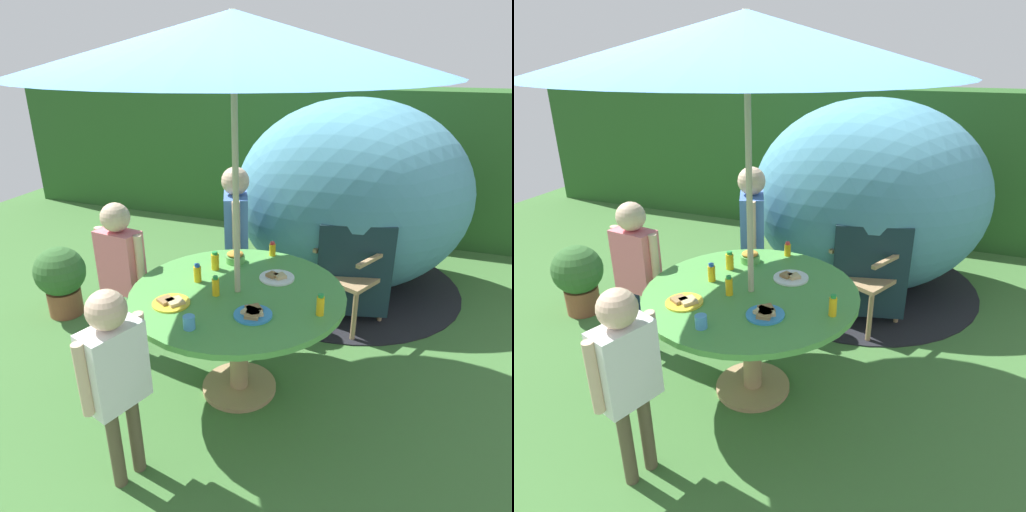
# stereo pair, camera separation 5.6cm
# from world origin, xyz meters

# --- Properties ---
(ground_plane) EXTENTS (10.00, 10.00, 0.02)m
(ground_plane) POSITION_xyz_m (0.00, 0.00, -0.01)
(ground_plane) COLOR #3D6B33
(hedge_backdrop) EXTENTS (9.00, 0.70, 1.72)m
(hedge_backdrop) POSITION_xyz_m (0.00, 3.44, 0.86)
(hedge_backdrop) COLOR #285623
(hedge_backdrop) RESTS_ON ground_plane
(garden_table) EXTENTS (1.33, 1.33, 0.75)m
(garden_table) POSITION_xyz_m (0.00, 0.00, 0.62)
(garden_table) COLOR tan
(garden_table) RESTS_ON ground_plane
(patio_umbrella) EXTENTS (2.22, 2.22, 2.29)m
(patio_umbrella) POSITION_xyz_m (0.00, 0.00, 2.14)
(patio_umbrella) COLOR #B7AD8C
(patio_umbrella) RESTS_ON ground_plane
(wooden_chair) EXTENTS (0.59, 0.59, 0.96)m
(wooden_chair) POSITION_xyz_m (0.57, 1.19, 0.53)
(wooden_chair) COLOR tan
(wooden_chair) RESTS_ON ground_plane
(dome_tent) EXTENTS (2.61, 2.61, 1.75)m
(dome_tent) POSITION_xyz_m (0.39, 1.81, 0.87)
(dome_tent) COLOR teal
(dome_tent) RESTS_ON ground_plane
(potted_plant) EXTENTS (0.42, 0.42, 0.62)m
(potted_plant) POSITION_xyz_m (-1.79, 0.41, 0.35)
(potted_plant) COLOR brown
(potted_plant) RESTS_ON ground_plane
(child_in_blue_shirt) EXTENTS (0.30, 0.41, 1.29)m
(child_in_blue_shirt) POSITION_xyz_m (-0.38, 0.92, 0.83)
(child_in_blue_shirt) COLOR navy
(child_in_blue_shirt) RESTS_ON ground_plane
(child_in_pink_shirt) EXTENTS (0.40, 0.20, 1.18)m
(child_in_pink_shirt) POSITION_xyz_m (-0.93, 0.11, 0.75)
(child_in_pink_shirt) COLOR navy
(child_in_pink_shirt) RESTS_ON ground_plane
(child_in_white_shirt) EXTENTS (0.25, 0.37, 1.13)m
(child_in_white_shirt) POSITION_xyz_m (-0.29, -0.86, 0.72)
(child_in_white_shirt) COLOR brown
(child_in_white_shirt) RESTS_ON ground_plane
(snack_bowl) EXTENTS (0.14, 0.14, 0.08)m
(snack_bowl) POSITION_xyz_m (-0.18, 0.40, 0.78)
(snack_bowl) COLOR #66B259
(snack_bowl) RESTS_ON garden_table
(plate_far_right) EXTENTS (0.22, 0.22, 0.03)m
(plate_far_right) POSITION_xyz_m (0.19, -0.24, 0.76)
(plate_far_right) COLOR #338CD8
(plate_far_right) RESTS_ON garden_table
(plate_near_right) EXTENTS (0.23, 0.23, 0.03)m
(plate_near_right) POSITION_xyz_m (0.18, 0.25, 0.76)
(plate_near_right) COLOR white
(plate_near_right) RESTS_ON garden_table
(plate_far_left) EXTENTS (0.22, 0.22, 0.03)m
(plate_far_left) POSITION_xyz_m (-0.31, -0.28, 0.76)
(plate_far_left) COLOR yellow
(plate_far_left) RESTS_ON garden_table
(juice_bottle_near_left) EXTENTS (0.04, 0.04, 0.13)m
(juice_bottle_near_left) POSITION_xyz_m (0.54, -0.10, 0.81)
(juice_bottle_near_left) COLOR yellow
(juice_bottle_near_left) RESTS_ON garden_table
(juice_bottle_center_front) EXTENTS (0.04, 0.04, 0.13)m
(juice_bottle_center_front) POSITION_xyz_m (-0.10, -0.09, 0.81)
(juice_bottle_center_front) COLOR yellow
(juice_bottle_center_front) RESTS_ON garden_table
(juice_bottle_center_back) EXTENTS (0.05, 0.05, 0.13)m
(juice_bottle_center_back) POSITION_xyz_m (-0.26, 0.24, 0.81)
(juice_bottle_center_back) COLOR yellow
(juice_bottle_center_back) RESTS_ON garden_table
(juice_bottle_mid_left) EXTENTS (0.05, 0.05, 0.12)m
(juice_bottle_mid_left) POSITION_xyz_m (-0.29, 0.04, 0.80)
(juice_bottle_mid_left) COLOR yellow
(juice_bottle_mid_left) RESTS_ON garden_table
(juice_bottle_mid_right) EXTENTS (0.05, 0.05, 0.10)m
(juice_bottle_mid_right) POSITION_xyz_m (0.03, 0.60, 0.80)
(juice_bottle_mid_right) COLOR yellow
(juice_bottle_mid_right) RESTS_ON garden_table
(cup_near) EXTENTS (0.07, 0.07, 0.07)m
(cup_near) POSITION_xyz_m (-0.08, -0.48, 0.78)
(cup_near) COLOR #4C99D8
(cup_near) RESTS_ON garden_table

